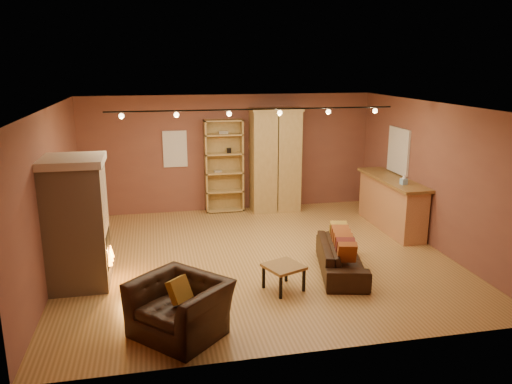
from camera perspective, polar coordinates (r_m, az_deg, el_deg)
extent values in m
plane|color=olive|center=(9.42, 0.11, -7.40)|extent=(7.00, 7.00, 0.00)
plane|color=brown|center=(8.77, 0.12, 9.84)|extent=(7.00, 7.00, 0.00)
cube|color=brown|center=(12.12, -3.05, 4.46)|extent=(7.00, 0.02, 2.80)
cube|color=brown|center=(8.97, -22.33, -0.23)|extent=(0.02, 6.50, 2.80)
cube|color=brown|center=(10.28, 19.59, 1.79)|extent=(0.02, 6.50, 2.80)
cube|color=tan|center=(8.43, -19.76, -3.73)|extent=(0.90, 0.90, 2.00)
cube|color=beige|center=(8.18, -20.40, 3.35)|extent=(0.98, 0.98, 0.12)
cube|color=black|center=(8.51, -16.79, -6.17)|extent=(0.10, 0.65, 0.55)
cone|color=orange|center=(8.55, -16.33, -6.90)|extent=(0.10, 0.10, 0.22)
cube|color=silver|center=(11.95, -9.24, 4.88)|extent=(0.56, 0.04, 0.86)
cube|color=tan|center=(12.13, -3.78, 3.10)|extent=(0.91, 0.04, 2.24)
cube|color=tan|center=(11.93, -5.76, 2.86)|extent=(0.04, 0.36, 2.24)
cube|color=tan|center=(12.05, -1.61, 3.04)|extent=(0.04, 0.36, 2.24)
cube|color=gray|center=(11.98, -4.39, 2.35)|extent=(0.18, 0.12, 0.05)
cube|color=black|center=(11.93, -3.12, 4.75)|extent=(0.10, 0.10, 0.12)
cube|color=tan|center=(12.24, -3.59, -1.99)|extent=(0.91, 0.36, 0.04)
cube|color=tan|center=(12.12, -3.63, 0.13)|extent=(0.91, 0.36, 0.03)
cube|color=tan|center=(12.01, -3.66, 2.24)|extent=(0.91, 0.36, 0.03)
cube|color=tan|center=(11.92, -3.70, 4.39)|extent=(0.91, 0.36, 0.04)
cube|color=tan|center=(11.85, -3.73, 6.57)|extent=(0.91, 0.36, 0.04)
cube|color=tan|center=(11.81, -3.76, 8.18)|extent=(0.91, 0.36, 0.04)
cube|color=tan|center=(12.06, 2.19, 3.51)|extent=(1.16, 0.63, 2.43)
cube|color=olive|center=(11.76, 2.55, 3.22)|extent=(0.02, 0.01, 2.33)
cube|color=tan|center=(11.88, 2.25, 9.40)|extent=(1.22, 0.69, 0.06)
cube|color=tan|center=(11.22, 15.19, -1.41)|extent=(0.51, 2.23, 1.06)
cube|color=olive|center=(11.09, 15.38, 1.38)|extent=(0.63, 2.35, 0.06)
cube|color=#87B6D8|center=(10.56, 16.53, 1.15)|extent=(0.13, 0.13, 0.12)
cone|color=white|center=(10.54, 16.57, 1.72)|extent=(0.08, 0.08, 0.10)
cube|color=silver|center=(11.41, 15.97, 4.56)|extent=(0.05, 0.90, 1.00)
imported|color=black|center=(8.76, 9.75, -6.86)|extent=(0.93, 1.88, 0.71)
cube|color=#9B4B1F|center=(8.18, 10.35, -6.80)|extent=(0.34, 0.29, 0.36)
cube|color=maroon|center=(8.38, 10.13, -6.25)|extent=(0.34, 0.29, 0.36)
cube|color=#9B4B1F|center=(8.58, 9.92, -5.73)|extent=(0.34, 0.29, 0.36)
cube|color=#9B4B1F|center=(8.79, 9.71, -5.24)|extent=(0.34, 0.29, 0.36)
cube|color=#9B4B1F|center=(8.99, 9.52, -4.76)|extent=(0.34, 0.29, 0.36)
cube|color=olive|center=(9.20, 9.34, -4.31)|extent=(0.34, 0.29, 0.36)
imported|color=black|center=(6.80, -8.71, -11.97)|extent=(1.34, 1.35, 1.01)
cube|color=olive|center=(6.74, -8.75, -11.01)|extent=(0.38, 0.38, 0.34)
cube|color=olive|center=(7.99, 3.18, -8.51)|extent=(0.72, 0.72, 0.05)
cube|color=black|center=(7.82, 1.95, -10.71)|extent=(0.05, 0.05, 0.37)
cube|color=black|center=(7.94, 5.21, -10.38)|extent=(0.05, 0.05, 0.37)
cube|color=black|center=(8.23, 1.19, -9.38)|extent=(0.05, 0.05, 0.37)
cube|color=black|center=(8.33, 4.29, -9.10)|extent=(0.05, 0.05, 0.37)
cylinder|color=black|center=(8.97, -0.15, 9.43)|extent=(5.20, 0.03, 0.03)
sphere|color=#FFD88C|center=(8.81, -15.13, 8.38)|extent=(0.09, 0.09, 0.09)
sphere|color=#FFD88C|center=(8.80, -9.08, 8.70)|extent=(0.09, 0.09, 0.09)
sphere|color=#FFD88C|center=(8.89, -3.08, 8.92)|extent=(0.09, 0.09, 0.09)
sphere|color=#FFD88C|center=(9.08, 2.74, 9.03)|extent=(0.09, 0.09, 0.09)
sphere|color=#FFD88C|center=(9.35, 8.27, 9.06)|extent=(0.09, 0.09, 0.09)
sphere|color=#FFD88C|center=(9.70, 13.46, 9.01)|extent=(0.09, 0.09, 0.09)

